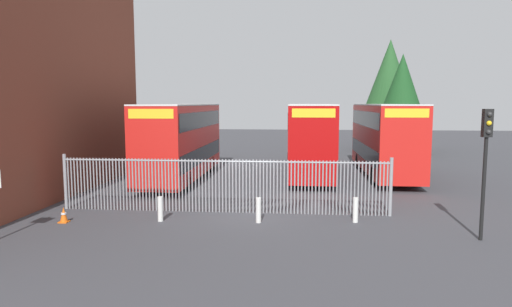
{
  "coord_description": "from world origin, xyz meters",
  "views": [
    {
      "loc": [
        2.0,
        -17.68,
        4.48
      ],
      "look_at": [
        0.0,
        4.0,
        2.0
      ],
      "focal_mm": 31.05,
      "sensor_mm": 36.0,
      "label": 1
    }
  ],
  "objects_px": {
    "bollard_near_right": "(355,210)",
    "bollard_near_left": "(160,209)",
    "bollard_center_front": "(259,210)",
    "traffic_light_kerbside": "(486,150)",
    "double_decker_bus_behind_fence_right": "(310,137)",
    "traffic_cone_by_gate": "(64,215)",
    "double_decker_bus_behind_fence_left": "(384,137)",
    "double_decker_bus_near_gate": "(182,139)"
  },
  "relations": [
    {
      "from": "double_decker_bus_behind_fence_right",
      "to": "bollard_near_left",
      "type": "distance_m",
      "value": 12.91
    },
    {
      "from": "bollard_near_right",
      "to": "traffic_light_kerbside",
      "type": "bearing_deg",
      "value": -25.81
    },
    {
      "from": "bollard_near_right",
      "to": "bollard_near_left",
      "type": "bearing_deg",
      "value": -175.98
    },
    {
      "from": "double_decker_bus_behind_fence_right",
      "to": "traffic_light_kerbside",
      "type": "height_order",
      "value": "double_decker_bus_behind_fence_right"
    },
    {
      "from": "bollard_near_left",
      "to": "double_decker_bus_behind_fence_right",
      "type": "bearing_deg",
      "value": 62.14
    },
    {
      "from": "bollard_near_left",
      "to": "traffic_cone_by_gate",
      "type": "xyz_separation_m",
      "value": [
        -3.58,
        -0.51,
        -0.19
      ]
    },
    {
      "from": "double_decker_bus_behind_fence_right",
      "to": "bollard_center_front",
      "type": "bearing_deg",
      "value": -101.27
    },
    {
      "from": "traffic_light_kerbside",
      "to": "double_decker_bus_near_gate",
      "type": "bearing_deg",
      "value": 140.75
    },
    {
      "from": "bollard_near_left",
      "to": "double_decker_bus_near_gate",
      "type": "bearing_deg",
      "value": 99.45
    },
    {
      "from": "bollard_near_left",
      "to": "bollard_near_right",
      "type": "distance_m",
      "value": 7.4
    },
    {
      "from": "bollard_near_left",
      "to": "bollard_near_right",
      "type": "xyz_separation_m",
      "value": [
        7.39,
        0.52,
        0.0
      ]
    },
    {
      "from": "bollard_near_right",
      "to": "double_decker_bus_behind_fence_left",
      "type": "bearing_deg",
      "value": 74.28
    },
    {
      "from": "double_decker_bus_near_gate",
      "to": "double_decker_bus_behind_fence_left",
      "type": "xyz_separation_m",
      "value": [
        12.03,
        2.59,
        0.0
      ]
    },
    {
      "from": "double_decker_bus_behind_fence_right",
      "to": "traffic_light_kerbside",
      "type": "relative_size",
      "value": 2.51
    },
    {
      "from": "double_decker_bus_behind_fence_left",
      "to": "bollard_near_left",
      "type": "distance_m",
      "value": 15.82
    },
    {
      "from": "bollard_center_front",
      "to": "traffic_light_kerbside",
      "type": "distance_m",
      "value": 8.02
    },
    {
      "from": "double_decker_bus_behind_fence_left",
      "to": "traffic_light_kerbside",
      "type": "xyz_separation_m",
      "value": [
        0.69,
        -12.98,
        0.56
      ]
    },
    {
      "from": "double_decker_bus_near_gate",
      "to": "bollard_near_right",
      "type": "bearing_deg",
      "value": -43.85
    },
    {
      "from": "double_decker_bus_behind_fence_right",
      "to": "bollard_near_right",
      "type": "distance_m",
      "value": 11.03
    },
    {
      "from": "bollard_center_front",
      "to": "traffic_cone_by_gate",
      "type": "xyz_separation_m",
      "value": [
        -7.33,
        -0.65,
        -0.19
      ]
    },
    {
      "from": "bollard_near_right",
      "to": "traffic_light_kerbside",
      "type": "height_order",
      "value": "traffic_light_kerbside"
    },
    {
      "from": "double_decker_bus_behind_fence_left",
      "to": "traffic_cone_by_gate",
      "type": "relative_size",
      "value": 18.32
    },
    {
      "from": "bollard_near_left",
      "to": "traffic_light_kerbside",
      "type": "bearing_deg",
      "value": -6.77
    },
    {
      "from": "double_decker_bus_behind_fence_left",
      "to": "bollard_near_right",
      "type": "distance_m",
      "value": 11.73
    },
    {
      "from": "double_decker_bus_near_gate",
      "to": "bollard_center_front",
      "type": "relative_size",
      "value": 11.38
    },
    {
      "from": "traffic_cone_by_gate",
      "to": "bollard_near_left",
      "type": "bearing_deg",
      "value": 8.05
    },
    {
      "from": "double_decker_bus_behind_fence_left",
      "to": "double_decker_bus_near_gate",
      "type": "bearing_deg",
      "value": -167.85
    },
    {
      "from": "traffic_light_kerbside",
      "to": "double_decker_bus_behind_fence_left",
      "type": "bearing_deg",
      "value": 93.06
    },
    {
      "from": "traffic_light_kerbside",
      "to": "bollard_center_front",
      "type": "bearing_deg",
      "value": 168.79
    },
    {
      "from": "double_decker_bus_behind_fence_right",
      "to": "traffic_cone_by_gate",
      "type": "relative_size",
      "value": 18.32
    },
    {
      "from": "bollard_center_front",
      "to": "traffic_light_kerbside",
      "type": "relative_size",
      "value": 0.22
    },
    {
      "from": "bollard_near_left",
      "to": "traffic_light_kerbside",
      "type": "distance_m",
      "value": 11.57
    },
    {
      "from": "double_decker_bus_near_gate",
      "to": "double_decker_bus_behind_fence_left",
      "type": "distance_m",
      "value": 12.3
    },
    {
      "from": "double_decker_bus_behind_fence_left",
      "to": "double_decker_bus_behind_fence_right",
      "type": "bearing_deg",
      "value": -175.37
    },
    {
      "from": "double_decker_bus_behind_fence_right",
      "to": "traffic_cone_by_gate",
      "type": "bearing_deg",
      "value": -129.0
    },
    {
      "from": "double_decker_bus_near_gate",
      "to": "traffic_cone_by_gate",
      "type": "bearing_deg",
      "value": -102.23
    },
    {
      "from": "double_decker_bus_near_gate",
      "to": "bollard_near_right",
      "type": "xyz_separation_m",
      "value": [
        8.89,
        -8.54,
        -1.95
      ]
    },
    {
      "from": "bollard_near_left",
      "to": "traffic_cone_by_gate",
      "type": "distance_m",
      "value": 3.62
    },
    {
      "from": "double_decker_bus_near_gate",
      "to": "traffic_light_kerbside",
      "type": "relative_size",
      "value": 2.51
    },
    {
      "from": "double_decker_bus_near_gate",
      "to": "bollard_near_right",
      "type": "distance_m",
      "value": 12.49
    },
    {
      "from": "double_decker_bus_behind_fence_left",
      "to": "double_decker_bus_behind_fence_right",
      "type": "relative_size",
      "value": 1.0
    },
    {
      "from": "bollard_center_front",
      "to": "bollard_near_right",
      "type": "height_order",
      "value": "same"
    }
  ]
}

